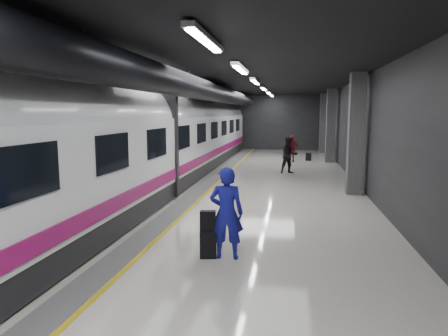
{
  "coord_description": "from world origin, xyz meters",
  "views": [
    {
      "loc": [
        2.22,
        -13.46,
        3.05
      ],
      "look_at": [
        0.14,
        -1.3,
        1.34
      ],
      "focal_mm": 32.0,
      "sensor_mm": 36.0,
      "label": 1
    }
  ],
  "objects": [
    {
      "name": "platform_hall",
      "position": [
        -0.29,
        0.96,
        3.54
      ],
      "size": [
        10.02,
        40.02,
        4.51
      ],
      "color": "black",
      "rests_on": "ground"
    },
    {
      "name": "traveler_main",
      "position": [
        0.91,
        -5.46,
        0.97
      ],
      "size": [
        0.74,
        0.51,
        1.95
      ],
      "primitive_type": "imported",
      "rotation": [
        0.0,
        0.0,
        3.21
      ],
      "color": "#1E17B0",
      "rests_on": "ground"
    },
    {
      "name": "suitcase_main",
      "position": [
        0.52,
        -5.51,
        0.29
      ],
      "size": [
        0.39,
        0.29,
        0.57
      ],
      "primitive_type": "cube",
      "rotation": [
        0.0,
        0.0,
        0.21
      ],
      "color": "black",
      "rests_on": "ground"
    },
    {
      "name": "traveler_far_b",
      "position": [
        2.18,
        11.8,
        0.83
      ],
      "size": [
        0.97,
        0.42,
        1.65
      ],
      "primitive_type": "imported",
      "rotation": [
        0.0,
        0.0,
        0.01
      ],
      "color": "maroon",
      "rests_on": "ground"
    },
    {
      "name": "traveler_far_a",
      "position": [
        2.09,
        6.81,
        0.92
      ],
      "size": [
        1.07,
        0.95,
        1.83
      ],
      "primitive_type": "imported",
      "rotation": [
        0.0,
        0.0,
        0.34
      ],
      "color": "black",
      "rests_on": "ground"
    },
    {
      "name": "shoulder_bag",
      "position": [
        0.51,
        -5.49,
        0.79
      ],
      "size": [
        0.35,
        0.22,
        0.44
      ],
      "primitive_type": "cube",
      "rotation": [
        0.0,
        0.0,
        0.13
      ],
      "color": "black",
      "rests_on": "suitcase_main"
    },
    {
      "name": "train",
      "position": [
        -3.25,
        -0.0,
        2.07
      ],
      "size": [
        3.05,
        38.0,
        4.05
      ],
      "color": "black",
      "rests_on": "ground"
    },
    {
      "name": "ground",
      "position": [
        0.0,
        0.0,
        0.0
      ],
      "size": [
        40.0,
        40.0,
        0.0
      ],
      "primitive_type": "plane",
      "color": "silver",
      "rests_on": "ground"
    },
    {
      "name": "suitcase_far",
      "position": [
        3.28,
        12.5,
        0.25
      ],
      "size": [
        0.37,
        0.29,
        0.49
      ],
      "primitive_type": "cube",
      "rotation": [
        0.0,
        0.0,
        -0.22
      ],
      "color": "black",
      "rests_on": "ground"
    }
  ]
}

